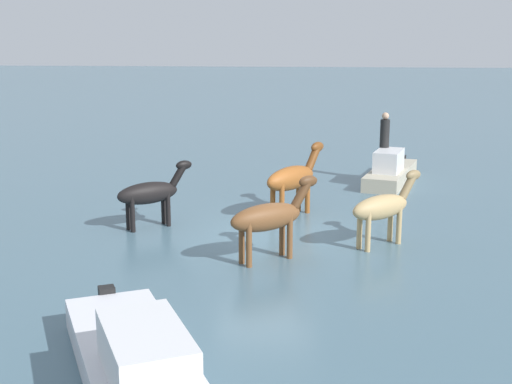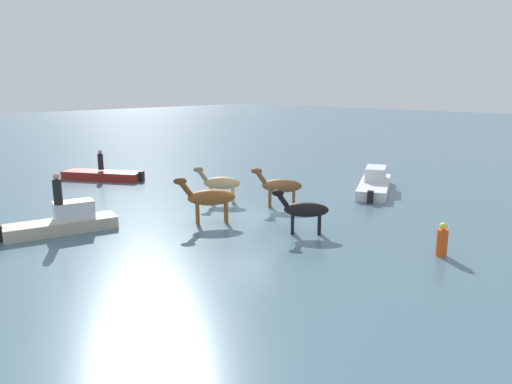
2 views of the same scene
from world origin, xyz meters
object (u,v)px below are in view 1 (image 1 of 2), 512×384
(horse_gray_outer, at_px, (150,193))
(horse_chestnut_trailing, at_px, (293,178))
(horse_pinto_flank, at_px, (269,217))
(boat_launch_far, at_px, (140,373))
(person_helmsman_aft, at_px, (385,131))
(boat_dinghy_port, at_px, (390,174))
(horse_dark_mare, at_px, (383,207))

(horse_gray_outer, relative_size, horse_chestnut_trailing, 0.84)
(horse_gray_outer, xyz_separation_m, horse_chestnut_trailing, (1.56, -3.64, 0.14))
(horse_pinto_flank, distance_m, boat_launch_far, 6.27)
(horse_gray_outer, bearing_deg, horse_pinto_flank, -75.43)
(person_helmsman_aft, bearing_deg, boat_launch_far, 162.57)
(horse_gray_outer, height_order, person_helmsman_aft, person_helmsman_aft)
(horse_chestnut_trailing, bearing_deg, person_helmsman_aft, 4.23)
(horse_gray_outer, relative_size, horse_pinto_flank, 0.92)
(horse_pinto_flank, relative_size, horse_chestnut_trailing, 0.91)
(boat_dinghy_port, bearing_deg, boat_launch_far, -2.27)
(horse_pinto_flank, distance_m, horse_chestnut_trailing, 3.97)
(person_helmsman_aft, bearing_deg, horse_pinto_flank, 159.59)
(horse_pinto_flank, bearing_deg, horse_chestnut_trailing, 46.04)
(horse_dark_mare, height_order, person_helmsman_aft, person_helmsman_aft)
(horse_chestnut_trailing, relative_size, boat_dinghy_port, 0.52)
(horse_gray_outer, distance_m, boat_launch_far, 8.70)
(horse_gray_outer, distance_m, horse_pinto_flank, 4.06)
(boat_launch_far, bearing_deg, horse_chestnut_trailing, 143.92)
(horse_dark_mare, bearing_deg, boat_launch_far, -159.73)
(horse_pinto_flank, relative_size, boat_dinghy_port, 0.48)
(horse_chestnut_trailing, xyz_separation_m, person_helmsman_aft, (4.88, -2.93, 0.65))
(horse_gray_outer, bearing_deg, boat_launch_far, -116.73)
(boat_dinghy_port, distance_m, boat_launch_far, 15.50)
(horse_pinto_flank, relative_size, boat_launch_far, 0.38)
(horse_chestnut_trailing, distance_m, boat_dinghy_port, 5.68)
(horse_gray_outer, xyz_separation_m, person_helmsman_aft, (6.45, -6.56, 0.79))
(horse_pinto_flank, distance_m, person_helmsman_aft, 9.46)
(horse_gray_outer, bearing_deg, horse_dark_mare, -49.46)
(horse_pinto_flank, bearing_deg, boat_launch_far, -141.63)
(boat_dinghy_port, xyz_separation_m, boat_launch_far, (-14.70, 4.91, 0.02))
(horse_gray_outer, relative_size, horse_dark_mare, 0.99)
(horse_gray_outer, bearing_deg, horse_chestnut_trailing, -15.98)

